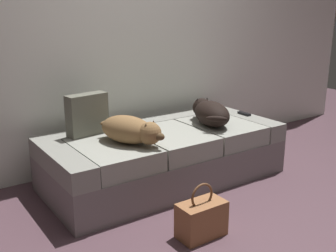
% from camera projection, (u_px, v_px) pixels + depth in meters
% --- Properties ---
extents(ground_plane, '(10.00, 10.00, 0.00)m').
position_uv_depth(ground_plane, '(251.00, 230.00, 2.78)').
color(ground_plane, '#513841').
extents(back_wall, '(6.40, 0.10, 2.80)m').
position_uv_depth(back_wall, '(123.00, 15.00, 3.75)').
color(back_wall, white).
rests_on(back_wall, ground).
extents(couch, '(2.05, 0.92, 0.46)m').
position_uv_depth(couch, '(165.00, 156.00, 3.54)').
color(couch, slate).
rests_on(couch, ground).
extents(dog_tan, '(0.41, 0.60, 0.21)m').
position_uv_depth(dog_tan, '(131.00, 130.00, 3.11)').
color(dog_tan, brown).
rests_on(dog_tan, couch).
extents(dog_dark, '(0.39, 0.62, 0.22)m').
position_uv_depth(dog_dark, '(210.00, 112.00, 3.63)').
color(dog_dark, black).
rests_on(dog_dark, couch).
extents(tv_remote, '(0.05, 0.15, 0.02)m').
position_uv_depth(tv_remote, '(244.00, 114.00, 3.98)').
color(tv_remote, black).
rests_on(tv_remote, couch).
extents(throw_pillow, '(0.35, 0.17, 0.34)m').
position_uv_depth(throw_pillow, '(87.00, 115.00, 3.31)').
color(throw_pillow, '#5E5E50').
rests_on(throw_pillow, couch).
extents(handbag, '(0.32, 0.18, 0.38)m').
position_uv_depth(handbag, '(202.00, 219.00, 2.68)').
color(handbag, '#945E39').
rests_on(handbag, ground).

